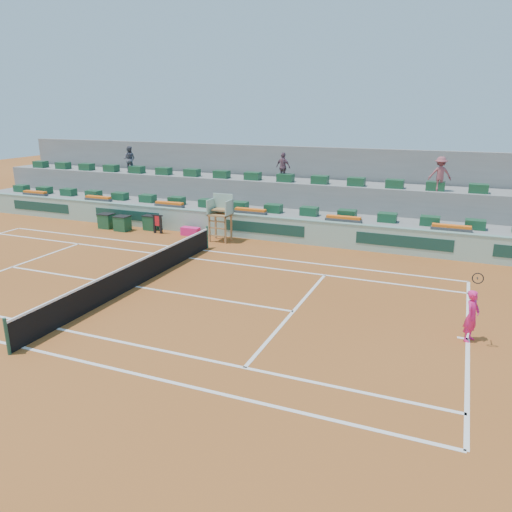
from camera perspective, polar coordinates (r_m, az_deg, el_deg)
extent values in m
plane|color=brown|center=(19.82, -13.60, -3.42)|extent=(90.00, 90.00, 0.00)
cube|color=gray|center=(28.62, -1.14, 4.48)|extent=(36.00, 4.00, 1.20)
cube|color=gray|center=(29.93, 0.08, 6.39)|extent=(36.00, 2.40, 2.60)
cube|color=gray|center=(31.25, 1.21, 8.50)|extent=(36.00, 0.40, 4.40)
cube|color=#FA2079|center=(27.09, -7.51, 2.81)|extent=(1.00, 0.44, 0.44)
imported|color=#4E505B|center=(33.50, -14.27, 10.67)|extent=(0.95, 0.83, 1.66)
imported|color=#754E5F|center=(28.53, 3.13, 10.13)|extent=(1.02, 0.66, 1.61)
imported|color=#914850|center=(26.68, 20.29, 8.78)|extent=(1.22, 0.87, 1.71)
cube|color=white|center=(16.37, 23.05, -8.72)|extent=(0.12, 10.97, 0.01)
cube|color=white|center=(16.09, -25.13, -9.43)|extent=(23.77, 0.12, 0.01)
cube|color=white|center=(24.22, -6.06, 0.66)|extent=(23.77, 0.12, 0.01)
cube|color=white|center=(16.94, -21.76, -7.71)|extent=(23.77, 0.12, 0.01)
cube|color=white|center=(23.08, -7.67, -0.21)|extent=(23.77, 0.12, 0.01)
cube|color=white|center=(24.02, -26.10, -1.14)|extent=(0.12, 8.23, 0.01)
cube|color=white|center=(17.04, 4.28, -6.34)|extent=(0.12, 8.23, 0.01)
cube|color=white|center=(19.82, -13.60, -3.41)|extent=(12.80, 0.12, 0.01)
cube|color=white|center=(16.36, 22.52, -8.67)|extent=(0.30, 0.12, 0.01)
cube|color=black|center=(19.67, -13.69, -2.16)|extent=(0.03, 11.87, 0.92)
cube|color=white|center=(19.52, -13.79, -0.79)|extent=(0.06, 11.87, 0.07)
cylinder|color=#204A38|center=(15.61, -26.58, -8.23)|extent=(0.10, 0.10, 1.10)
cylinder|color=#204A38|center=(24.46, -5.60, 2.16)|extent=(0.10, 0.10, 1.10)
cube|color=#96BDAC|center=(26.67, -3.03, 3.55)|extent=(36.00, 0.30, 1.20)
cube|color=gray|center=(26.54, -3.05, 4.87)|extent=(36.00, 0.34, 0.06)
cube|color=#153A31|center=(34.11, -23.39, 5.18)|extent=(4.40, 0.02, 0.56)
cube|color=#153A31|center=(29.85, -14.55, 4.55)|extent=(4.40, 0.02, 0.56)
cube|color=#153A31|center=(25.74, 0.84, 3.20)|extent=(4.40, 0.02, 0.56)
cube|color=#153A31|center=(24.14, 16.49, 1.59)|extent=(4.40, 0.02, 0.56)
cube|color=olive|center=(25.59, -5.34, 3.11)|extent=(0.08, 0.08, 1.35)
cube|color=olive|center=(25.19, -3.52, 2.93)|extent=(0.08, 0.08, 1.35)
cube|color=olive|center=(26.20, -4.63, 3.44)|extent=(0.08, 0.08, 1.35)
cube|color=olive|center=(25.81, -2.85, 3.27)|extent=(0.08, 0.08, 1.35)
cube|color=olive|center=(25.54, -4.12, 4.75)|extent=(1.10, 0.90, 0.08)
cube|color=#96BDAC|center=(25.77, -3.77, 6.02)|extent=(1.10, 0.08, 1.00)
cube|color=#96BDAC|center=(25.70, -5.18, 5.62)|extent=(0.06, 0.90, 0.80)
cube|color=#96BDAC|center=(25.24, -3.07, 5.46)|extent=(0.06, 0.90, 0.80)
cube|color=olive|center=(25.58, -4.03, 5.32)|extent=(0.80, 0.60, 0.08)
cube|color=olive|center=(25.47, -4.42, 2.31)|extent=(0.90, 0.08, 0.06)
cube|color=olive|center=(25.37, -4.44, 3.18)|extent=(0.90, 0.08, 0.06)
cube|color=olive|center=(25.29, -4.46, 3.95)|extent=(0.90, 0.08, 0.06)
cube|color=#184A2B|center=(37.14, -25.22, 7.02)|extent=(0.90, 0.60, 0.44)
cube|color=#184A2B|center=(35.70, -23.02, 6.95)|extent=(0.90, 0.60, 0.44)
cube|color=#184A2B|center=(34.31, -20.63, 6.86)|extent=(0.90, 0.60, 0.44)
cube|color=#184A2B|center=(33.00, -18.06, 6.75)|extent=(0.90, 0.60, 0.44)
cube|color=#184A2B|center=(31.75, -15.27, 6.62)|extent=(0.90, 0.60, 0.44)
cube|color=#184A2B|center=(30.58, -12.27, 6.46)|extent=(0.90, 0.60, 0.44)
cube|color=#184A2B|center=(29.50, -9.05, 6.27)|extent=(0.90, 0.60, 0.44)
cube|color=#184A2B|center=(28.52, -5.59, 6.04)|extent=(0.90, 0.60, 0.44)
cube|color=#184A2B|center=(27.65, -1.90, 5.77)|extent=(0.90, 0.60, 0.44)
cube|color=#184A2B|center=(26.91, 2.00, 5.46)|extent=(0.90, 0.60, 0.44)
cube|color=#184A2B|center=(26.29, 6.10, 5.11)|extent=(0.90, 0.60, 0.44)
cube|color=#184A2B|center=(25.82, 10.38, 4.72)|extent=(0.90, 0.60, 0.44)
cube|color=#184A2B|center=(25.49, 14.78, 4.28)|extent=(0.90, 0.60, 0.44)
cube|color=#184A2B|center=(25.32, 19.26, 3.82)|extent=(0.90, 0.60, 0.44)
cube|color=#184A2B|center=(25.30, 23.77, 3.32)|extent=(0.90, 0.60, 0.44)
cube|color=#184A2B|center=(38.26, -23.39, 9.60)|extent=(0.90, 0.60, 0.44)
cube|color=#184A2B|center=(36.87, -21.18, 9.62)|extent=(0.90, 0.60, 0.44)
cube|color=#184A2B|center=(35.53, -18.79, 9.63)|extent=(0.90, 0.60, 0.44)
cube|color=#184A2B|center=(34.26, -16.22, 9.62)|extent=(0.90, 0.60, 0.44)
cube|color=#184A2B|center=(33.06, -13.45, 9.59)|extent=(0.90, 0.60, 0.44)
cube|color=#184A2B|center=(31.94, -10.49, 9.53)|extent=(0.90, 0.60, 0.44)
cube|color=#184A2B|center=(30.91, -7.32, 9.44)|extent=(0.90, 0.60, 0.44)
cube|color=#184A2B|center=(29.97, -3.95, 9.31)|extent=(0.90, 0.60, 0.44)
cube|color=#184A2B|center=(29.15, -0.37, 9.14)|extent=(0.90, 0.60, 0.44)
cube|color=#184A2B|center=(28.44, 3.39, 8.92)|extent=(0.90, 0.60, 0.44)
cube|color=#184A2B|center=(27.86, 7.32, 8.65)|extent=(0.90, 0.60, 0.44)
cube|color=#184A2B|center=(27.41, 11.39, 8.33)|extent=(0.90, 0.60, 0.44)
cube|color=#184A2B|center=(27.10, 15.58, 7.95)|extent=(0.90, 0.60, 0.44)
cube|color=#184A2B|center=(26.94, 19.82, 7.53)|extent=(0.90, 0.60, 0.44)
cube|color=#184A2B|center=(26.93, 24.08, 7.06)|extent=(0.90, 0.60, 0.44)
cube|color=#474747|center=(35.17, -23.90, 6.48)|extent=(1.80, 0.36, 0.16)
cube|color=orange|center=(35.15, -23.93, 6.71)|extent=(1.70, 0.32, 0.12)
cube|color=#474747|center=(31.78, -17.57, 6.18)|extent=(1.80, 0.36, 0.16)
cube|color=orange|center=(31.75, -17.59, 6.43)|extent=(1.70, 0.32, 0.12)
cube|color=#474747|center=(28.86, -9.86, 5.71)|extent=(1.80, 0.36, 0.16)
cube|color=orange|center=(28.83, -9.87, 5.99)|extent=(1.70, 0.32, 0.12)
cube|color=#474747|center=(26.57, -0.64, 5.02)|extent=(1.80, 0.36, 0.16)
cube|color=orange|center=(26.54, -0.64, 5.32)|extent=(1.70, 0.32, 0.12)
cube|color=#474747|center=(25.08, 9.96, 4.06)|extent=(1.80, 0.36, 0.16)
cube|color=orange|center=(25.05, 9.98, 4.37)|extent=(1.70, 0.32, 0.12)
cube|color=#474747|center=(24.54, 21.42, 2.87)|extent=(1.80, 0.36, 0.16)
cube|color=orange|center=(24.51, 21.46, 3.19)|extent=(1.70, 0.32, 0.12)
cube|color=#17472A|center=(28.67, -11.94, 3.73)|extent=(0.70, 0.60, 0.80)
cube|color=black|center=(28.58, -11.99, 4.55)|extent=(0.74, 0.64, 0.04)
cube|color=#17472A|center=(28.83, -15.03, 3.59)|extent=(0.77, 0.66, 0.80)
cube|color=black|center=(28.74, -15.09, 4.40)|extent=(0.82, 0.71, 0.04)
cube|color=#17472A|center=(29.71, -16.71, 3.83)|extent=(0.77, 0.66, 0.80)
cube|color=black|center=(29.62, -16.78, 4.62)|extent=(0.81, 0.70, 0.04)
cube|color=black|center=(27.89, -11.52, 3.60)|extent=(0.11, 0.11, 1.00)
cube|color=black|center=(27.67, -10.83, 3.54)|extent=(0.11, 0.11, 1.00)
cube|color=black|center=(27.67, -11.24, 4.58)|extent=(0.67, 0.09, 0.06)
cube|color=red|center=(27.72, -11.22, 3.97)|extent=(0.49, 0.04, 0.56)
imported|color=#FA2079|center=(16.00, 23.44, -6.30)|extent=(0.58, 0.68, 1.57)
cylinder|color=black|center=(15.30, 23.98, -2.34)|extent=(0.03, 0.35, 0.09)
torus|color=black|center=(15.06, 24.02, -2.35)|extent=(0.31, 0.08, 0.31)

